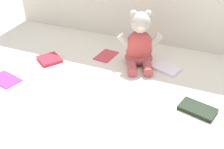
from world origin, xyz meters
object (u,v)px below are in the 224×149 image
at_px(book_case_3, 166,68).
at_px(book_case_5, 50,59).
at_px(book_case_6, 5,79).
at_px(teddy_bear, 139,45).
at_px(book_case_2, 106,55).
at_px(book_case_0, 198,109).

xyz_separation_m(book_case_3, book_case_5, (-0.56, -0.14, 0.00)).
relative_size(book_case_3, book_case_6, 0.90).
bearing_deg(teddy_bear, book_case_2, 156.66).
bearing_deg(book_case_0, book_case_3, -129.92).
height_order(book_case_0, book_case_3, book_case_0).
bearing_deg(book_case_2, book_case_5, -141.56).
relative_size(book_case_0, book_case_5, 1.25).
bearing_deg(book_case_0, book_case_6, -67.66).
bearing_deg(teddy_bear, book_case_5, 177.71).
bearing_deg(book_case_5, teddy_bear, -36.17).
height_order(book_case_3, book_case_6, book_case_3).
height_order(book_case_0, book_case_2, book_case_0).
height_order(teddy_bear, book_case_5, teddy_bear).
xyz_separation_m(book_case_0, book_case_3, (-0.18, 0.25, -0.00)).
relative_size(book_case_0, book_case_6, 0.96).
relative_size(book_case_2, book_case_5, 1.19).
height_order(book_case_0, book_case_6, book_case_0).
distance_m(teddy_bear, book_case_2, 0.20).
distance_m(teddy_bear, book_case_6, 0.63).
distance_m(teddy_bear, book_case_5, 0.45).
xyz_separation_m(teddy_bear, book_case_6, (-0.50, -0.37, -0.09)).
xyz_separation_m(book_case_2, book_case_5, (-0.24, -0.15, 0.00)).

